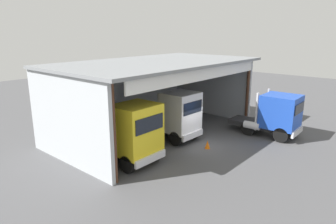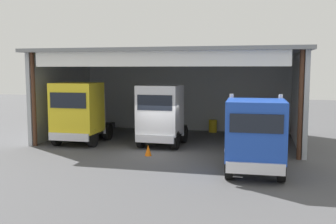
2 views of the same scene
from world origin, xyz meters
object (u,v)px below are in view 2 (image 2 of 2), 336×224
(truck_white_right_bay, at_px, (161,115))
(traffic_cone, at_px, (148,150))
(truck_blue_center_right_bay, at_px, (255,135))
(oil_drum, at_px, (213,126))
(tool_cart, at_px, (274,130))
(truck_yellow_yard_outside, at_px, (79,112))

(truck_white_right_bay, distance_m, traffic_cone, 3.04)
(truck_white_right_bay, xyz_separation_m, truck_blue_center_right_bay, (5.40, -5.06, -0.14))
(truck_white_right_bay, relative_size, truck_blue_center_right_bay, 0.85)
(traffic_cone, bearing_deg, truck_blue_center_right_bay, -24.35)
(oil_drum, bearing_deg, tool_cart, -13.82)
(truck_yellow_yard_outside, distance_m, truck_blue_center_right_bay, 11.28)
(tool_cart, bearing_deg, oil_drum, 166.18)
(truck_yellow_yard_outside, distance_m, tool_cart, 12.65)
(truck_yellow_yard_outside, relative_size, traffic_cone, 8.80)
(truck_white_right_bay, relative_size, traffic_cone, 7.99)
(oil_drum, height_order, traffic_cone, oil_drum)
(truck_blue_center_right_bay, xyz_separation_m, oil_drum, (-3.07, 10.80, -1.27))
(truck_white_right_bay, distance_m, oil_drum, 6.35)
(truck_blue_center_right_bay, bearing_deg, traffic_cone, -25.99)
(truck_white_right_bay, xyz_separation_m, traffic_cone, (-0.02, -2.61, -1.57))
(truck_blue_center_right_bay, bearing_deg, tool_cart, -98.23)
(truck_yellow_yard_outside, distance_m, oil_drum, 9.67)
(truck_white_right_bay, height_order, truck_blue_center_right_bay, truck_white_right_bay)
(truck_white_right_bay, bearing_deg, traffic_cone, 91.31)
(truck_white_right_bay, distance_m, truck_blue_center_right_bay, 7.41)
(truck_yellow_yard_outside, xyz_separation_m, truck_white_right_bay, (4.91, 0.50, -0.06))
(truck_white_right_bay, xyz_separation_m, tool_cart, (6.53, 4.70, -1.35))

